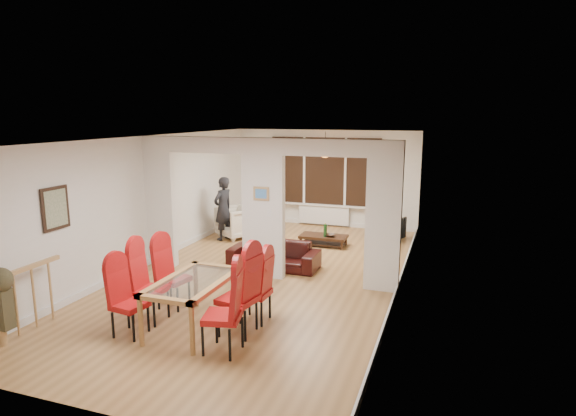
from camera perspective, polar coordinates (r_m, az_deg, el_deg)
The scene contains 24 objects.
floor at distance 9.22m, azimuth -2.86°, elevation -8.05°, with size 5.00×9.00×0.01m, color #A17341.
room_walls at distance 8.88m, azimuth -2.94°, elevation -0.10°, with size 5.00×9.00×2.60m, color silver, non-canonical shape.
divider_wall at distance 8.88m, azimuth -2.94°, elevation -0.10°, with size 5.00×0.18×2.60m, color white.
bay_window_blinds at distance 13.02m, azimuth 4.38°, elevation 4.38°, with size 3.00×0.08×1.80m, color black.
radiator at distance 13.18m, azimuth 4.26°, elevation -0.83°, with size 1.40×0.08×0.50m, color white.
pendant_light at distance 11.78m, azimuth 4.43°, elevation 6.84°, with size 0.36×0.36×0.36m, color orange.
stair_newel at distance 7.76m, azimuth -28.21°, elevation -8.86°, with size 0.40×1.20×1.10m, color tan, non-canonical shape.
wall_poster at distance 8.19m, azimuth -25.87°, elevation -0.03°, with size 0.04×0.52×0.67m, color gray.
pillar_photo at distance 8.73m, azimuth -3.20°, elevation 1.71°, with size 0.30×0.03×0.25m, color #4C8CD8.
dining_table at distance 7.12m, azimuth -11.07°, elevation -11.07°, with size 0.87×1.54×0.72m, color #9C6D39, non-canonical shape.
dining_chair_la at distance 7.07m, azimuth -18.29°, elevation -10.27°, with size 0.41×0.41×1.03m, color #A51111, non-canonical shape.
dining_chair_lb at distance 7.43m, azimuth -16.10°, elevation -8.74°, with size 0.45×0.45×1.12m, color #A51111, non-canonical shape.
dining_chair_lc at distance 7.86m, azimuth -13.46°, elevation -7.72°, with size 0.42×0.42×1.06m, color #A51111, non-canonical shape.
dining_chair_ra at distance 6.31m, azimuth -7.81°, elevation -11.88°, with size 0.46×0.46×1.15m, color #A51111, non-canonical shape.
dining_chair_rb at distance 6.78m, azimuth -6.02°, elevation -9.98°, with size 0.47×0.47×1.19m, color #A51111, non-canonical shape.
dining_chair_rc at distance 7.17m, azimuth -3.93°, elevation -9.40°, with size 0.41×0.41×1.03m, color #A51111, non-canonical shape.
sofa at distance 9.65m, azimuth -1.71°, elevation -5.52°, with size 1.80×0.70×0.53m, color black.
armchair at distance 11.97m, azimuth -6.11°, elevation -1.68°, with size 0.82×0.84×0.77m, color beige.
person at distance 11.72m, azimuth -7.69°, elevation -0.06°, with size 0.37×0.56×1.54m, color black.
television at distance 11.97m, azimuth 12.45°, elevation -2.51°, with size 0.12×0.89×0.51m, color black.
coffee_table at distance 11.25m, azimuth 4.22°, elevation -3.84°, with size 1.08×0.54×0.25m, color black, non-canonical shape.
bottle at distance 11.07m, azimuth 4.43°, elevation -2.62°, with size 0.08×0.08×0.31m, color #143F19.
bowl at distance 11.11m, azimuth 5.06°, elevation -3.24°, with size 0.23×0.23×0.06m, color black.
shoes at distance 8.91m, azimuth -5.41°, elevation -8.45°, with size 0.24×0.26×0.10m, color black, non-canonical shape.
Camera 1 is at (3.26, -8.07, 3.03)m, focal length 30.00 mm.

